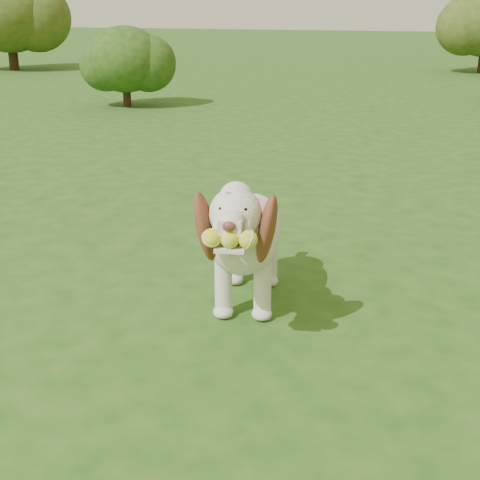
% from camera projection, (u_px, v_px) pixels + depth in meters
% --- Properties ---
extents(ground, '(80.00, 80.00, 0.00)m').
position_uv_depth(ground, '(289.00, 321.00, 3.49)').
color(ground, '#1D4814').
rests_on(ground, ground).
extents(dog, '(0.56, 1.23, 0.80)m').
position_uv_depth(dog, '(246.00, 232.00, 3.52)').
color(dog, silver).
rests_on(dog, ground).
extents(shrub_a, '(1.21, 1.21, 1.25)m').
position_uv_depth(shrub_a, '(125.00, 59.00, 10.50)').
color(shrub_a, '#382314').
rests_on(shrub_a, ground).
extents(shrub_g, '(2.23, 2.23, 2.32)m').
position_uv_depth(shrub_g, '(8.00, 12.00, 16.18)').
color(shrub_g, '#382314').
rests_on(shrub_g, ground).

